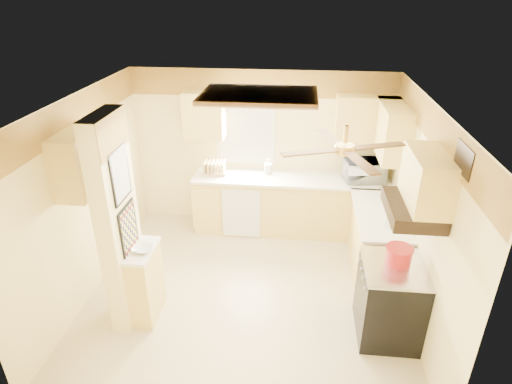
# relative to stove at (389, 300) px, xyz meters

# --- Properties ---
(floor) EXTENTS (4.00, 4.00, 0.00)m
(floor) POSITION_rel_stove_xyz_m (-1.67, 0.55, -0.46)
(floor) COLOR #C9B18B
(floor) RESTS_ON ground
(ceiling) EXTENTS (4.00, 4.00, 0.00)m
(ceiling) POSITION_rel_stove_xyz_m (-1.67, 0.55, 2.04)
(ceiling) COLOR white
(ceiling) RESTS_ON wall_back
(wall_back) EXTENTS (4.00, 0.00, 4.00)m
(wall_back) POSITION_rel_stove_xyz_m (-1.67, 2.45, 0.79)
(wall_back) COLOR #FFE89B
(wall_back) RESTS_ON floor
(wall_front) EXTENTS (4.00, 0.00, 4.00)m
(wall_front) POSITION_rel_stove_xyz_m (-1.67, -1.35, 0.79)
(wall_front) COLOR #FFE89B
(wall_front) RESTS_ON floor
(wall_left) EXTENTS (0.00, 3.80, 3.80)m
(wall_left) POSITION_rel_stove_xyz_m (-3.67, 0.55, 0.79)
(wall_left) COLOR #FFE89B
(wall_left) RESTS_ON floor
(wall_right) EXTENTS (0.00, 3.80, 3.80)m
(wall_right) POSITION_rel_stove_xyz_m (0.33, 0.55, 0.79)
(wall_right) COLOR #FFE89B
(wall_right) RESTS_ON floor
(wallpaper_border) EXTENTS (4.00, 0.02, 0.40)m
(wallpaper_border) POSITION_rel_stove_xyz_m (-1.67, 2.43, 1.84)
(wallpaper_border) COLOR gold
(wallpaper_border) RESTS_ON wall_back
(partition_column) EXTENTS (0.20, 0.70, 2.50)m
(partition_column) POSITION_rel_stove_xyz_m (-3.02, 0.00, 0.79)
(partition_column) COLOR #FFE89B
(partition_column) RESTS_ON floor
(partition_ledge) EXTENTS (0.25, 0.55, 0.90)m
(partition_ledge) POSITION_rel_stove_xyz_m (-2.80, 0.00, -0.01)
(partition_ledge) COLOR #FFDC69
(partition_ledge) RESTS_ON floor
(ledge_top) EXTENTS (0.28, 0.58, 0.04)m
(ledge_top) POSITION_rel_stove_xyz_m (-2.80, 0.00, 0.46)
(ledge_top) COLOR white
(ledge_top) RESTS_ON partition_ledge
(lower_cabinets_back) EXTENTS (3.00, 0.60, 0.90)m
(lower_cabinets_back) POSITION_rel_stove_xyz_m (-1.17, 2.15, -0.01)
(lower_cabinets_back) COLOR #FFDC69
(lower_cabinets_back) RESTS_ON floor
(lower_cabinets_right) EXTENTS (0.60, 1.40, 0.90)m
(lower_cabinets_right) POSITION_rel_stove_xyz_m (0.03, 1.15, -0.01)
(lower_cabinets_right) COLOR #FFDC69
(lower_cabinets_right) RESTS_ON floor
(countertop_back) EXTENTS (3.04, 0.64, 0.04)m
(countertop_back) POSITION_rel_stove_xyz_m (-1.17, 2.14, 0.46)
(countertop_back) COLOR white
(countertop_back) RESTS_ON lower_cabinets_back
(countertop_right) EXTENTS (0.64, 1.44, 0.04)m
(countertop_right) POSITION_rel_stove_xyz_m (0.02, 1.15, 0.46)
(countertop_right) COLOR white
(countertop_right) RESTS_ON lower_cabinets_right
(dishwasher_panel) EXTENTS (0.58, 0.02, 0.80)m
(dishwasher_panel) POSITION_rel_stove_xyz_m (-1.92, 1.84, -0.03)
(dishwasher_panel) COLOR white
(dishwasher_panel) RESTS_ON lower_cabinets_back
(window) EXTENTS (0.92, 0.02, 1.02)m
(window) POSITION_rel_stove_xyz_m (-1.92, 2.44, 1.09)
(window) COLOR white
(window) RESTS_ON wall_back
(upper_cab_back_left) EXTENTS (0.60, 0.35, 0.70)m
(upper_cab_back_left) POSITION_rel_stove_xyz_m (-2.52, 2.27, 1.39)
(upper_cab_back_left) COLOR #FFDC69
(upper_cab_back_left) RESTS_ON wall_back
(upper_cab_back_right) EXTENTS (0.90, 0.35, 0.70)m
(upper_cab_back_right) POSITION_rel_stove_xyz_m (-0.12, 2.27, 1.39)
(upper_cab_back_right) COLOR #FFDC69
(upper_cab_back_right) RESTS_ON wall_back
(upper_cab_right) EXTENTS (0.35, 1.00, 0.70)m
(upper_cab_right) POSITION_rel_stove_xyz_m (0.16, 1.80, 1.39)
(upper_cab_right) COLOR #FFDC69
(upper_cab_right) RESTS_ON wall_right
(upper_cab_left_wall) EXTENTS (0.35, 0.75, 0.70)m
(upper_cab_left_wall) POSITION_rel_stove_xyz_m (-3.49, 0.30, 1.39)
(upper_cab_left_wall) COLOR #FFDC69
(upper_cab_left_wall) RESTS_ON wall_left
(upper_cab_over_stove) EXTENTS (0.35, 0.76, 0.52)m
(upper_cab_over_stove) POSITION_rel_stove_xyz_m (0.16, 0.00, 1.49)
(upper_cab_over_stove) COLOR #FFDC69
(upper_cab_over_stove) RESTS_ON wall_right
(stove) EXTENTS (0.68, 0.77, 0.92)m
(stove) POSITION_rel_stove_xyz_m (0.00, 0.00, 0.00)
(stove) COLOR black
(stove) RESTS_ON floor
(range_hood) EXTENTS (0.50, 0.76, 0.14)m
(range_hood) POSITION_rel_stove_xyz_m (0.07, 0.00, 1.16)
(range_hood) COLOR black
(range_hood) RESTS_ON upper_cab_over_stove
(poster_menu) EXTENTS (0.02, 0.42, 0.57)m
(poster_menu) POSITION_rel_stove_xyz_m (-2.91, 0.00, 1.39)
(poster_menu) COLOR black
(poster_menu) RESTS_ON partition_column
(poster_nashville) EXTENTS (0.02, 0.42, 0.57)m
(poster_nashville) POSITION_rel_stove_xyz_m (-2.91, 0.00, 0.74)
(poster_nashville) COLOR black
(poster_nashville) RESTS_ON partition_column
(ceiling_light_panel) EXTENTS (1.35, 0.95, 0.06)m
(ceiling_light_panel) POSITION_rel_stove_xyz_m (-1.57, 1.05, 2.00)
(ceiling_light_panel) COLOR brown
(ceiling_light_panel) RESTS_ON ceiling
(ceiling_fan) EXTENTS (1.15, 1.15, 0.26)m
(ceiling_fan) POSITION_rel_stove_xyz_m (-0.67, -0.15, 1.83)
(ceiling_fan) COLOR gold
(ceiling_fan) RESTS_ON ceiling
(vent_grate) EXTENTS (0.02, 0.40, 0.25)m
(vent_grate) POSITION_rel_stove_xyz_m (0.31, -0.35, 1.84)
(vent_grate) COLOR black
(vent_grate) RESTS_ON wall_right
(microwave) EXTENTS (0.64, 0.48, 0.32)m
(microwave) POSITION_rel_stove_xyz_m (-0.09, 2.16, 0.64)
(microwave) COLOR white
(microwave) RESTS_ON countertop_back
(bowl) EXTENTS (0.25, 0.25, 0.06)m
(bowl) POSITION_rel_stove_xyz_m (-2.76, -0.03, 0.51)
(bowl) COLOR white
(bowl) RESTS_ON ledge_top
(dutch_oven) EXTENTS (0.29, 0.29, 0.19)m
(dutch_oven) POSITION_rel_stove_xyz_m (0.04, 0.07, 0.55)
(dutch_oven) COLOR #AC1A1D
(dutch_oven) RESTS_ON stove
(kettle) EXTENTS (0.14, 0.14, 0.21)m
(kettle) POSITION_rel_stove_xyz_m (0.08, 0.81, 0.58)
(kettle) COLOR silver
(kettle) RESTS_ON countertop_right
(dish_rack) EXTENTS (0.37, 0.29, 0.20)m
(dish_rack) POSITION_rel_stove_xyz_m (-2.38, 2.17, 0.55)
(dish_rack) COLOR #D3B87A
(dish_rack) RESTS_ON countertop_back
(utensil_crock) EXTENTS (0.12, 0.12, 0.24)m
(utensil_crock) POSITION_rel_stove_xyz_m (-1.55, 2.27, 0.56)
(utensil_crock) COLOR white
(utensil_crock) RESTS_ON countertop_back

